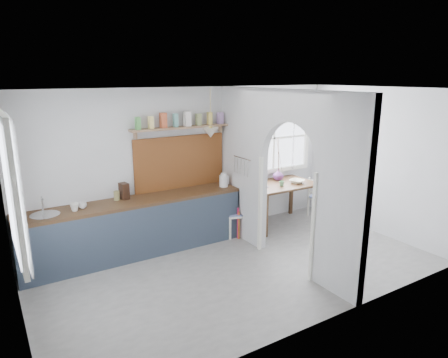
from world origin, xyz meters
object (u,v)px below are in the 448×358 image
chair_left (237,213)px  chair_right (320,197)px  kettle (224,180)px  vase (278,175)px  dining_table (280,204)px

chair_left → chair_right: (1.99, -0.01, -0.02)m
kettle → vase: kettle is taller
dining_table → chair_right: size_ratio=1.60×
dining_table → chair_right: 1.01m
vase → chair_right: bearing=-17.6°
chair_right → kettle: kettle is taller
dining_table → chair_left: chair_left is taller
dining_table → kettle: kettle is taller
chair_right → kettle: size_ratio=3.35×
dining_table → vase: vase is taller
chair_right → chair_left: bearing=70.9°
chair_left → dining_table: bearing=111.1°
chair_left → vase: vase is taller
dining_table → vase: bearing=61.6°
dining_table → chair_left: bearing=-176.5°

